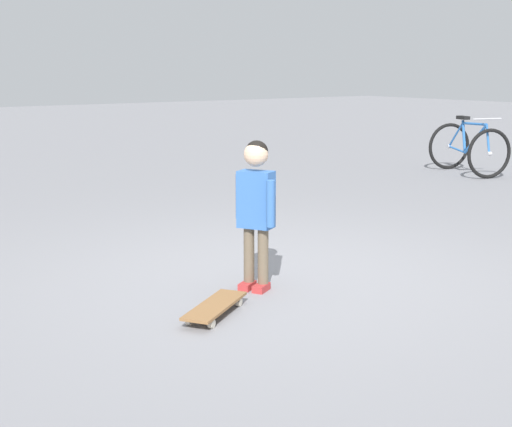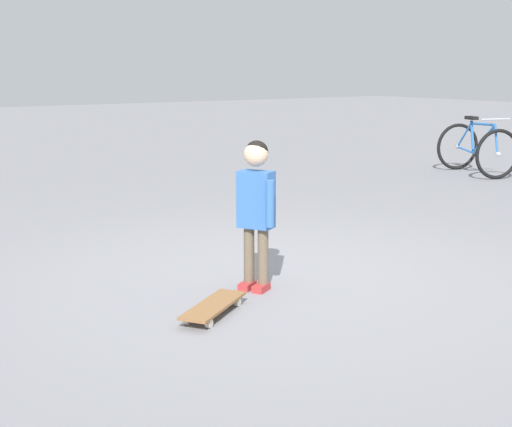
# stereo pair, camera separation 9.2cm
# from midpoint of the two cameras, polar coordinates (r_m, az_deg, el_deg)

# --- Properties ---
(ground_plane) EXTENTS (50.00, 50.00, 0.00)m
(ground_plane) POSITION_cam_midpoint_polar(r_m,az_deg,el_deg) (5.50, 2.72, -4.93)
(ground_plane) COLOR gray
(child_person) EXTENTS (0.41, 0.26, 1.06)m
(child_person) POSITION_cam_midpoint_polar(r_m,az_deg,el_deg) (5.01, 0.52, 1.19)
(child_person) COLOR brown
(child_person) RESTS_ON ground
(skateboard) EXTENTS (0.51, 0.63, 0.07)m
(skateboard) POSITION_cam_midpoint_polar(r_m,az_deg,el_deg) (4.63, -2.82, -7.33)
(skateboard) COLOR olive
(skateboard) RESTS_ON ground
(bicycle_far) EXTENTS (1.23, 1.00, 0.85)m
(bicycle_far) POSITION_cam_midpoint_polar(r_m,az_deg,el_deg) (11.11, 17.28, 4.93)
(bicycle_far) COLOR black
(bicycle_far) RESTS_ON ground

